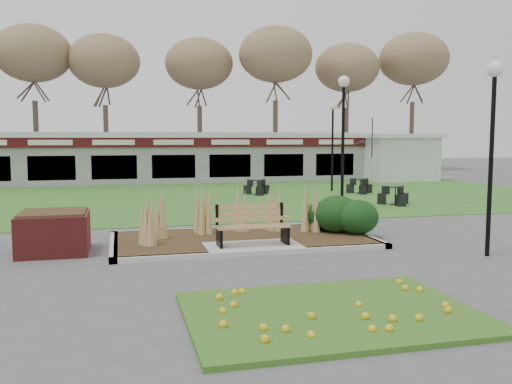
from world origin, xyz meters
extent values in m
plane|color=#515154|center=(0.00, 0.00, 0.00)|extent=(100.00, 100.00, 0.00)
cube|color=#38641F|center=(0.00, 12.00, 0.01)|extent=(34.00, 16.00, 0.02)
cube|color=#3B631C|center=(0.00, -4.60, 0.04)|extent=(4.20, 3.00, 0.08)
cube|color=#321E14|center=(0.00, 1.20, 0.06)|extent=(6.22, 3.22, 0.12)
cube|color=#B7B7B2|center=(0.00, -0.41, 0.06)|extent=(6.40, 0.18, 0.12)
cube|color=#B7B7B2|center=(0.00, 2.81, 0.06)|extent=(6.40, 0.18, 0.12)
cube|color=#B7B7B2|center=(-3.11, 1.20, 0.06)|extent=(0.18, 3.40, 0.12)
cube|color=#B7B7B2|center=(3.11, 1.20, 0.06)|extent=(0.18, 3.40, 0.12)
cube|color=#B7B7B2|center=(0.00, 0.15, 0.07)|extent=(2.20, 1.20, 0.13)
cone|color=tan|center=(-1.90, 1.60, 0.70)|extent=(0.36, 0.36, 1.15)
cone|color=tan|center=(-0.90, 2.00, 0.70)|extent=(0.36, 0.36, 1.15)
cone|color=tan|center=(0.20, 2.20, 0.70)|extent=(0.36, 0.36, 1.15)
cone|color=tan|center=(1.10, 2.00, 0.70)|extent=(0.36, 0.36, 1.15)
cone|color=tan|center=(1.90, 1.60, 0.70)|extent=(0.36, 0.36, 1.15)
cone|color=tan|center=(-2.40, 0.80, 0.70)|extent=(0.36, 0.36, 1.15)
ellipsoid|color=black|center=(2.60, 1.40, 0.59)|extent=(1.21, 1.10, 0.99)
ellipsoid|color=black|center=(3.00, 1.00, 0.54)|extent=(1.10, 1.00, 0.90)
ellipsoid|color=black|center=(2.90, 1.90, 0.53)|extent=(1.06, 0.96, 0.86)
ellipsoid|color=black|center=(2.30, 1.90, 0.48)|extent=(0.92, 0.84, 0.76)
cube|color=#9F7F47|center=(0.00, 0.15, 0.56)|extent=(1.70, 0.57, 0.04)
cube|color=#9F7F47|center=(0.00, 0.46, 0.84)|extent=(1.70, 0.13, 0.44)
cube|color=black|center=(-0.78, 0.15, 0.34)|extent=(0.06, 0.55, 0.42)
cube|color=black|center=(0.78, 0.15, 0.34)|extent=(0.06, 0.55, 0.42)
cube|color=black|center=(-0.78, 0.45, 0.81)|extent=(0.06, 0.06, 0.50)
cube|color=black|center=(0.78, 0.45, 0.81)|extent=(0.06, 0.06, 0.50)
cube|color=#9F7F47|center=(-0.82, 0.13, 0.74)|extent=(0.05, 0.50, 0.04)
cube|color=#9F7F47|center=(0.82, 0.13, 0.74)|extent=(0.05, 0.50, 0.04)
cube|color=maroon|center=(-4.40, 1.00, 0.45)|extent=(1.50, 1.50, 0.90)
cube|color=#321E14|center=(-4.40, 1.00, 0.92)|extent=(1.40, 1.40, 0.06)
cube|color=gray|center=(0.00, 20.00, 1.30)|extent=(24.00, 3.00, 2.60)
cube|color=#460F10|center=(0.00, 18.45, 2.35)|extent=(24.00, 0.18, 0.55)
cube|color=silver|center=(0.00, 20.00, 2.75)|extent=(24.60, 3.40, 0.30)
cube|color=silver|center=(0.00, 18.34, 2.35)|extent=(22.00, 0.02, 0.28)
cube|color=black|center=(0.00, 18.55, 1.00)|extent=(22.00, 0.10, 1.30)
cube|color=silver|center=(13.50, 18.00, 1.30)|extent=(4.00, 3.00, 2.60)
cube|color=silver|center=(13.50, 18.00, 2.70)|extent=(4.40, 3.40, 0.25)
cylinder|color=#47382B|center=(-9.00, 28.00, 2.59)|extent=(0.36, 0.36, 5.17)
ellipsoid|color=olive|center=(-9.00, 28.00, 8.39)|extent=(5.24, 5.24, 3.93)
cylinder|color=#47382B|center=(-3.00, 28.00, 2.59)|extent=(0.36, 0.36, 5.17)
ellipsoid|color=olive|center=(-3.00, 28.00, 8.39)|extent=(5.24, 5.24, 3.93)
cylinder|color=#47382B|center=(3.00, 28.00, 2.59)|extent=(0.36, 0.36, 5.17)
ellipsoid|color=olive|center=(3.00, 28.00, 8.39)|extent=(5.24, 5.24, 3.93)
cylinder|color=#47382B|center=(9.00, 28.00, 2.59)|extent=(0.36, 0.36, 5.17)
ellipsoid|color=olive|center=(9.00, 28.00, 8.39)|extent=(5.24, 5.24, 3.93)
cylinder|color=#47382B|center=(15.00, 28.00, 2.59)|extent=(0.36, 0.36, 5.17)
ellipsoid|color=olive|center=(15.00, 28.00, 8.39)|extent=(5.24, 5.24, 3.93)
cylinder|color=#47382B|center=(21.00, 28.00, 2.59)|extent=(0.36, 0.36, 5.17)
ellipsoid|color=olive|center=(21.00, 28.00, 8.39)|extent=(5.24, 5.24, 3.93)
cylinder|color=black|center=(4.86, -1.67, 1.94)|extent=(0.10, 0.10, 3.89)
sphere|color=white|center=(4.86, -1.67, 4.04)|extent=(0.35, 0.35, 0.35)
cylinder|color=black|center=(4.64, 5.83, 2.18)|extent=(0.11, 0.11, 4.35)
sphere|color=white|center=(4.64, 5.83, 4.52)|extent=(0.39, 0.39, 0.39)
cylinder|color=black|center=(7.07, 12.72, 1.97)|extent=(0.10, 0.10, 3.93)
sphere|color=white|center=(7.07, 12.72, 4.09)|extent=(0.35, 0.35, 0.35)
cylinder|color=black|center=(3.14, 12.01, 0.03)|extent=(0.38, 0.38, 0.03)
cylinder|color=black|center=(3.14, 12.01, 0.34)|extent=(0.04, 0.04, 0.62)
cylinder|color=black|center=(3.14, 12.01, 0.66)|extent=(0.52, 0.52, 0.02)
cube|color=black|center=(3.56, 12.23, 0.22)|extent=(0.40, 0.40, 0.40)
cube|color=black|center=(2.74, 12.26, 0.22)|extent=(0.41, 0.41, 0.40)
cube|color=black|center=(3.12, 11.53, 0.22)|extent=(0.31, 0.31, 0.40)
cylinder|color=black|center=(7.92, 11.34, 0.03)|extent=(0.39, 0.39, 0.03)
cylinder|color=black|center=(7.92, 11.34, 0.35)|extent=(0.04, 0.04, 0.63)
cylinder|color=black|center=(7.92, 11.34, 0.67)|extent=(0.53, 0.53, 0.02)
cube|color=black|center=(8.37, 11.49, 0.22)|extent=(0.38, 0.38, 0.40)
cube|color=black|center=(7.55, 11.65, 0.22)|extent=(0.42, 0.42, 0.40)
cube|color=black|center=(7.82, 10.86, 0.22)|extent=(0.35, 0.35, 0.40)
cylinder|color=black|center=(7.36, 7.03, 0.03)|extent=(0.40, 0.40, 0.03)
cylinder|color=black|center=(7.36, 7.03, 0.36)|extent=(0.05, 0.05, 0.66)
cylinder|color=black|center=(7.36, 7.03, 0.70)|extent=(0.55, 0.55, 0.02)
cube|color=black|center=(7.81, 7.25, 0.23)|extent=(0.42, 0.42, 0.42)
cube|color=black|center=(6.95, 7.31, 0.23)|extent=(0.43, 0.43, 0.42)
cube|color=black|center=(7.32, 6.53, 0.23)|extent=(0.33, 0.33, 0.42)
cylinder|color=black|center=(10.82, 16.11, 1.10)|extent=(0.06, 0.06, 2.20)
imported|color=#324BB0|center=(10.82, 16.11, 1.64)|extent=(2.28, 2.31, 1.89)
camera|label=1|loc=(-2.94, -11.78, 2.58)|focal=38.00mm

